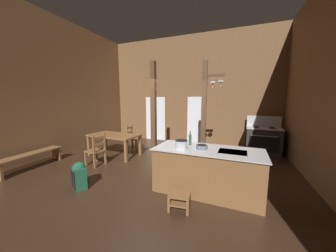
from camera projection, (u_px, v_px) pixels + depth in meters
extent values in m
cube|color=#382316|center=(148.00, 178.00, 4.45)|extent=(8.11, 8.68, 0.10)
cube|color=brown|center=(189.00, 91.00, 7.81)|extent=(8.11, 0.14, 4.65)
cube|color=brown|center=(39.00, 86.00, 5.46)|extent=(0.14, 8.68, 4.65)
cube|color=white|center=(155.00, 119.00, 8.52)|extent=(1.00, 0.01, 2.05)
cube|color=white|center=(197.00, 120.00, 7.79)|extent=(0.84, 0.01, 2.05)
cube|color=brown|center=(207.00, 171.00, 3.65)|extent=(2.13, 0.96, 0.89)
cube|color=silver|center=(208.00, 150.00, 3.59)|extent=(2.19, 1.03, 0.02)
cube|color=black|center=(233.00, 152.00, 3.40)|extent=(0.53, 0.42, 0.00)
cube|color=black|center=(210.00, 180.00, 4.10)|extent=(2.00, 0.10, 0.10)
cube|color=#2E2E2E|center=(263.00, 141.00, 6.36)|extent=(1.13, 0.81, 0.90)
cube|color=black|center=(264.00, 144.00, 6.02)|extent=(0.93, 0.05, 0.52)
cylinder|color=silver|center=(265.00, 136.00, 5.95)|extent=(0.83, 0.06, 0.02)
cube|color=silver|center=(264.00, 128.00, 6.29)|extent=(1.17, 0.85, 0.03)
cube|color=silver|center=(264.00, 121.00, 6.59)|extent=(1.14, 0.09, 0.40)
cylinder|color=black|center=(273.00, 129.00, 6.05)|extent=(0.21, 0.21, 0.01)
cylinder|color=black|center=(257.00, 128.00, 6.25)|extent=(0.21, 0.21, 0.01)
cylinder|color=black|center=(272.00, 127.00, 6.33)|extent=(0.21, 0.21, 0.01)
cylinder|color=black|center=(256.00, 127.00, 6.53)|extent=(0.21, 0.21, 0.01)
cylinder|color=black|center=(276.00, 133.00, 5.81)|extent=(0.05, 0.03, 0.04)
cylinder|color=black|center=(269.00, 133.00, 5.90)|extent=(0.05, 0.03, 0.04)
cylinder|color=black|center=(261.00, 132.00, 5.99)|extent=(0.05, 0.03, 0.04)
cylinder|color=black|center=(254.00, 132.00, 6.08)|extent=(0.05, 0.03, 0.04)
cube|color=brown|center=(204.00, 114.00, 5.18)|extent=(0.15, 0.15, 3.00)
cube|color=brown|center=(213.00, 75.00, 4.96)|extent=(0.62, 0.13, 0.06)
cylinder|color=silver|center=(213.00, 78.00, 4.98)|extent=(0.01, 0.01, 0.18)
cylinder|color=silver|center=(213.00, 82.00, 4.99)|extent=(0.19, 0.19, 0.04)
cylinder|color=silver|center=(213.00, 85.00, 5.00)|extent=(0.02, 0.02, 0.14)
cylinder|color=silver|center=(221.00, 78.00, 4.91)|extent=(0.01, 0.01, 0.16)
cylinder|color=silver|center=(221.00, 81.00, 4.93)|extent=(0.20, 0.20, 0.04)
cylinder|color=silver|center=(221.00, 84.00, 4.94)|extent=(0.02, 0.02, 0.14)
cube|color=brown|center=(154.00, 114.00, 5.23)|extent=(0.14, 0.14, 3.00)
cube|color=brown|center=(180.00, 194.00, 3.05)|extent=(0.39, 0.32, 0.04)
cube|color=brown|center=(171.00, 201.00, 3.11)|extent=(0.07, 0.28, 0.26)
cube|color=brown|center=(189.00, 204.00, 3.03)|extent=(0.07, 0.28, 0.26)
cube|color=brown|center=(179.00, 202.00, 3.07)|extent=(0.35, 0.31, 0.03)
cube|color=brown|center=(114.00, 135.00, 6.05)|extent=(1.75, 1.00, 0.06)
cube|color=brown|center=(106.00, 141.00, 6.78)|extent=(0.08, 0.08, 0.68)
cube|color=brown|center=(140.00, 146.00, 6.12)|extent=(0.08, 0.08, 0.68)
cube|color=brown|center=(89.00, 146.00, 6.08)|extent=(0.08, 0.08, 0.68)
cube|color=brown|center=(126.00, 151.00, 5.42)|extent=(0.08, 0.08, 0.68)
cube|color=brown|center=(134.00, 138.00, 6.89)|extent=(0.47, 0.47, 0.04)
cube|color=brown|center=(141.00, 143.00, 7.04)|extent=(0.05, 0.05, 0.41)
cube|color=brown|center=(136.00, 145.00, 6.68)|extent=(0.05, 0.05, 0.41)
cube|color=brown|center=(132.00, 136.00, 7.12)|extent=(0.05, 0.05, 0.95)
cube|color=brown|center=(127.00, 138.00, 6.76)|extent=(0.05, 0.05, 0.95)
cube|color=brown|center=(129.00, 128.00, 6.89)|extent=(0.06, 0.38, 0.07)
cube|color=brown|center=(130.00, 132.00, 6.91)|extent=(0.06, 0.38, 0.07)
cube|color=brown|center=(95.00, 151.00, 5.17)|extent=(0.49, 0.49, 0.04)
cube|color=brown|center=(86.00, 159.00, 5.13)|extent=(0.06, 0.06, 0.41)
cube|color=brown|center=(97.00, 155.00, 5.46)|extent=(0.06, 0.06, 0.41)
cube|color=brown|center=(94.00, 152.00, 4.91)|extent=(0.06, 0.06, 0.95)
cube|color=brown|center=(105.00, 149.00, 5.24)|extent=(0.06, 0.06, 0.95)
cube|color=brown|center=(99.00, 138.00, 5.02)|extent=(0.09, 0.38, 0.07)
cube|color=brown|center=(99.00, 144.00, 5.05)|extent=(0.09, 0.38, 0.07)
cube|color=brown|center=(31.00, 154.00, 4.90)|extent=(0.48, 1.71, 0.04)
cube|color=brown|center=(57.00, 154.00, 5.67)|extent=(0.31, 0.08, 0.40)
cube|color=brown|center=(32.00, 164.00, 4.94)|extent=(0.17, 1.49, 0.06)
cube|color=#1E5138|center=(80.00, 178.00, 3.79)|extent=(0.39, 0.35, 0.48)
cube|color=#1E5138|center=(86.00, 179.00, 3.88)|extent=(0.23, 0.16, 0.17)
cylinder|color=black|center=(72.00, 178.00, 3.78)|extent=(0.05, 0.05, 0.38)
cylinder|color=black|center=(74.00, 181.00, 3.63)|extent=(0.05, 0.05, 0.38)
sphere|color=#1E5138|center=(79.00, 168.00, 3.76)|extent=(0.37, 0.37, 0.27)
cylinder|color=silver|center=(181.00, 145.00, 3.59)|extent=(0.25, 0.25, 0.17)
cylinder|color=black|center=(181.00, 140.00, 3.58)|extent=(0.26, 0.26, 0.01)
cylinder|color=silver|center=(175.00, 142.00, 3.64)|extent=(0.05, 0.02, 0.02)
cylinder|color=silver|center=(188.00, 143.00, 3.54)|extent=(0.05, 0.02, 0.02)
cylinder|color=slate|center=(202.00, 147.00, 3.59)|extent=(0.23, 0.23, 0.08)
cylinder|color=black|center=(202.00, 145.00, 3.59)|extent=(0.19, 0.19, 0.00)
cylinder|color=#2D5638|center=(190.00, 140.00, 3.91)|extent=(0.06, 0.06, 0.23)
cylinder|color=#2D5638|center=(190.00, 133.00, 3.88)|extent=(0.02, 0.02, 0.08)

